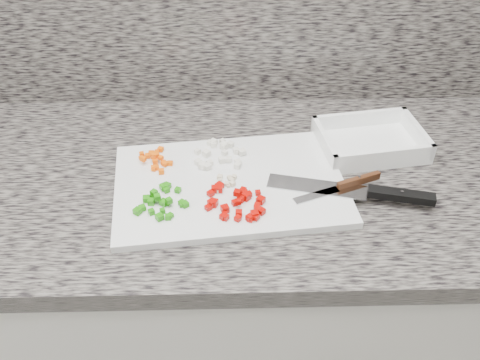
# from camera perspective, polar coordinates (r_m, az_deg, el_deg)

# --- Properties ---
(cabinet) EXTENTS (3.92, 0.62, 0.86)m
(cabinet) POSITION_cam_1_polar(r_m,az_deg,el_deg) (1.45, -3.52, -13.89)
(cabinet) COLOR silver
(cabinet) RESTS_ON ground
(countertop) EXTENTS (3.96, 0.64, 0.04)m
(countertop) POSITION_cam_1_polar(r_m,az_deg,el_deg) (1.13, -4.41, 0.04)
(countertop) COLOR #66615A
(countertop) RESTS_ON cabinet
(cutting_board) EXTENTS (0.49, 0.35, 0.02)m
(cutting_board) POSITION_cam_1_polar(r_m,az_deg,el_deg) (1.07, -1.10, -0.49)
(cutting_board) COLOR white
(cutting_board) RESTS_ON countertop
(carrot_pile) EXTENTS (0.07, 0.09, 0.02)m
(carrot_pile) POSITION_cam_1_polar(r_m,az_deg,el_deg) (1.13, -9.01, 2.19)
(carrot_pile) COLOR #F85B05
(carrot_pile) RESTS_ON cutting_board
(onion_pile) EXTENTS (0.11, 0.11, 0.01)m
(onion_pile) POSITION_cam_1_polar(r_m,az_deg,el_deg) (1.13, -2.22, 2.84)
(onion_pile) COLOR silver
(onion_pile) RESTS_ON cutting_board
(green_pepper_pile) EXTENTS (0.10, 0.11, 0.02)m
(green_pepper_pile) POSITION_cam_1_polar(r_m,az_deg,el_deg) (1.02, -8.40, -2.30)
(green_pepper_pile) COLOR #1F7F0B
(green_pepper_pile) RESTS_ON cutting_board
(red_pepper_pile) EXTENTS (0.12, 0.11, 0.02)m
(red_pepper_pile) POSITION_cam_1_polar(r_m,az_deg,el_deg) (1.01, -0.41, -2.43)
(red_pepper_pile) COLOR #AE0702
(red_pepper_pile) RESTS_ON cutting_board
(garlic_pile) EXTENTS (0.05, 0.05, 0.01)m
(garlic_pile) POSITION_cam_1_polar(r_m,az_deg,el_deg) (1.06, -1.38, -0.17)
(garlic_pile) COLOR beige
(garlic_pile) RESTS_ON cutting_board
(chef_knife) EXTENTS (0.32, 0.11, 0.02)m
(chef_knife) POSITION_cam_1_polar(r_m,az_deg,el_deg) (1.06, 13.87, -1.29)
(chef_knife) COLOR #B9BCC0
(chef_knife) RESTS_ON cutting_board
(paring_knife) EXTENTS (0.18, 0.08, 0.02)m
(paring_knife) POSITION_cam_1_polar(r_m,az_deg,el_deg) (1.07, 11.47, -0.44)
(paring_knife) COLOR #B9BCC0
(paring_knife) RESTS_ON cutting_board
(tray) EXTENTS (0.24, 0.19, 0.05)m
(tray) POSITION_cam_1_polar(r_m,az_deg,el_deg) (1.21, 13.70, 3.94)
(tray) COLOR white
(tray) RESTS_ON countertop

